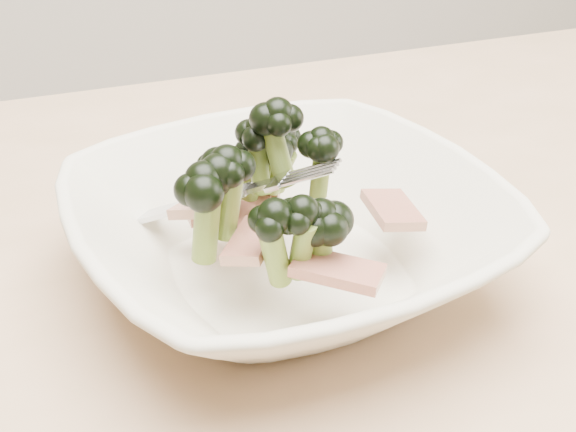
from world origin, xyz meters
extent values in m
cube|color=tan|center=(0.00, 0.00, 0.73)|extent=(1.20, 0.80, 0.04)
cylinder|color=tan|center=(0.55, 0.35, 0.35)|extent=(0.06, 0.06, 0.71)
imported|color=beige|center=(-0.04, -0.01, 0.79)|extent=(0.32, 0.32, 0.07)
cylinder|color=#5C7125|center=(-0.03, 0.04, 0.81)|extent=(0.02, 0.02, 0.04)
ellipsoid|color=black|center=(-0.03, 0.04, 0.83)|extent=(0.04, 0.04, 0.03)
cylinder|color=#5C7125|center=(-0.05, 0.04, 0.81)|extent=(0.02, 0.02, 0.03)
ellipsoid|color=black|center=(-0.05, 0.04, 0.83)|extent=(0.03, 0.03, 0.03)
cylinder|color=#5C7125|center=(-0.09, 0.01, 0.81)|extent=(0.01, 0.01, 0.03)
ellipsoid|color=black|center=(-0.09, 0.01, 0.83)|extent=(0.03, 0.03, 0.03)
cylinder|color=#5C7125|center=(-0.03, 0.04, 0.81)|extent=(0.02, 0.02, 0.04)
ellipsoid|color=black|center=(-0.03, 0.04, 0.84)|extent=(0.03, 0.03, 0.03)
cylinder|color=#5C7125|center=(-0.07, -0.06, 0.81)|extent=(0.03, 0.02, 0.05)
ellipsoid|color=black|center=(-0.07, -0.06, 0.84)|extent=(0.04, 0.04, 0.03)
cylinder|color=#5C7125|center=(-0.05, 0.03, 0.82)|extent=(0.01, 0.02, 0.04)
ellipsoid|color=black|center=(-0.05, 0.03, 0.85)|extent=(0.03, 0.03, 0.03)
cylinder|color=#5C7125|center=(-0.06, -0.06, 0.81)|extent=(0.02, 0.02, 0.05)
ellipsoid|color=black|center=(-0.06, -0.06, 0.84)|extent=(0.03, 0.03, 0.03)
cylinder|color=#5C7125|center=(-0.10, -0.02, 0.81)|extent=(0.02, 0.02, 0.05)
ellipsoid|color=black|center=(-0.10, -0.02, 0.85)|extent=(0.04, 0.04, 0.03)
cylinder|color=#5C7125|center=(-0.04, -0.06, 0.80)|extent=(0.02, 0.02, 0.03)
ellipsoid|color=black|center=(-0.04, -0.06, 0.83)|extent=(0.04, 0.04, 0.03)
cylinder|color=#5C7125|center=(-0.02, -0.01, 0.83)|extent=(0.02, 0.01, 0.04)
ellipsoid|color=black|center=(-0.02, -0.01, 0.85)|extent=(0.03, 0.03, 0.02)
cylinder|color=#5C7125|center=(-0.04, 0.01, 0.84)|extent=(0.02, 0.02, 0.05)
ellipsoid|color=black|center=(-0.04, 0.01, 0.87)|extent=(0.04, 0.04, 0.03)
cylinder|color=#5C7125|center=(-0.08, 0.02, 0.81)|extent=(0.02, 0.01, 0.04)
ellipsoid|color=black|center=(-0.08, 0.02, 0.83)|extent=(0.03, 0.03, 0.03)
cylinder|color=#5C7125|center=(-0.08, 0.03, 0.80)|extent=(0.02, 0.02, 0.04)
ellipsoid|color=black|center=(-0.08, 0.03, 0.82)|extent=(0.04, 0.04, 0.03)
cylinder|color=#5C7125|center=(-0.04, 0.04, 0.81)|extent=(0.02, 0.02, 0.04)
ellipsoid|color=black|center=(-0.04, 0.04, 0.83)|extent=(0.04, 0.04, 0.03)
cylinder|color=#5C7125|center=(-0.09, -0.01, 0.82)|extent=(0.02, 0.02, 0.05)
ellipsoid|color=black|center=(-0.09, -0.01, 0.85)|extent=(0.04, 0.04, 0.03)
cube|color=maroon|center=(-0.08, 0.02, 0.79)|extent=(0.05, 0.05, 0.02)
cube|color=maroon|center=(-0.04, -0.08, 0.80)|extent=(0.06, 0.06, 0.01)
cube|color=maroon|center=(-0.10, 0.01, 0.81)|extent=(0.05, 0.05, 0.02)
cube|color=maroon|center=(-0.08, 0.04, 0.79)|extent=(0.04, 0.03, 0.01)
cube|color=maroon|center=(-0.08, -0.04, 0.80)|extent=(0.05, 0.06, 0.01)
cube|color=maroon|center=(0.03, -0.02, 0.80)|extent=(0.04, 0.06, 0.01)
cube|color=maroon|center=(-0.04, 0.04, 0.78)|extent=(0.04, 0.05, 0.02)
cube|color=maroon|center=(-0.06, 0.03, 0.79)|extent=(0.05, 0.06, 0.02)
camera|label=1|loc=(-0.20, -0.44, 1.07)|focal=50.00mm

